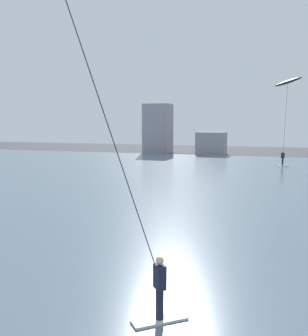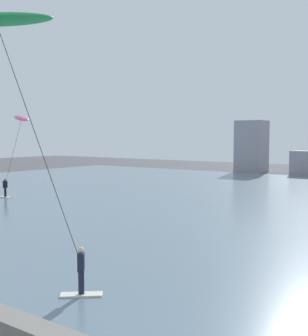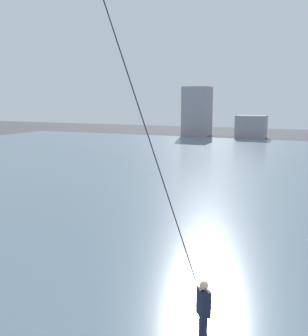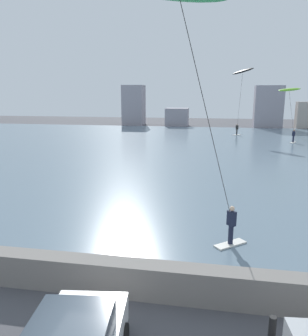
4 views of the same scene
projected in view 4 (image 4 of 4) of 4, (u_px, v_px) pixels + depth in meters
seawall_barrier at (141, 280)px, 10.09m from camera, size 60.00×0.70×1.07m
water_bay at (193, 151)px, 35.84m from camera, size 84.00×52.00×0.10m
far_shore_buildings at (205, 109)px, 62.19m from camera, size 36.34×4.58×7.71m
bollard_post at (272, 332)px, 8.06m from camera, size 0.18×0.18×0.82m
kitesurfer_green at (185, 16)px, 10.47m from camera, size 4.57×3.66×9.24m
kitesurfer_black at (242, 76)px, 45.51m from camera, size 3.38×3.96×9.61m
kitesurfer_lime at (290, 95)px, 42.74m from camera, size 2.90×4.94×6.80m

